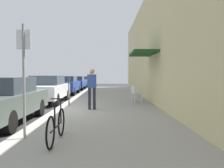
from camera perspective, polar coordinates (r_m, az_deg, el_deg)
ground_plane at (r=9.93m, az=-14.34°, el=-6.92°), size 60.00×60.00×0.00m
sidewalk_slab at (r=11.62m, az=-1.06°, el=-5.19°), size 4.50×32.00×0.12m
building_facade at (r=11.85m, az=10.76°, el=9.78°), size 1.40×32.00×6.26m
parked_car_0 at (r=8.46m, az=-24.65°, el=-3.46°), size 1.80×4.40×1.49m
parked_car_1 at (r=13.71m, az=-15.16°, el=-1.13°), size 1.80×4.40×1.51m
parked_car_2 at (r=19.19m, az=-10.96°, el=-0.18°), size 1.80×4.40×1.43m
parked_car_3 at (r=24.78m, az=-8.62°, el=0.32°), size 1.80×4.40×1.37m
parked_car_4 at (r=30.74m, az=-7.07°, el=0.68°), size 1.80×4.40×1.32m
parking_meter at (r=11.31m, az=-10.24°, el=-1.23°), size 0.12×0.10×1.32m
street_sign at (r=5.76m, az=-20.28°, el=2.73°), size 0.32×0.06×2.60m
bicycle_0 at (r=5.38m, az=-13.11°, el=-9.59°), size 0.46×1.71×0.90m
cafe_chair_0 at (r=12.49m, az=5.65°, el=-2.08°), size 0.53×0.53×0.87m
cafe_chair_1 at (r=13.30m, az=5.25°, el=-1.81°), size 0.44×0.44×0.87m
pedestrian_standing at (r=9.90m, az=-4.83°, el=-0.36°), size 0.36×0.22×1.70m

